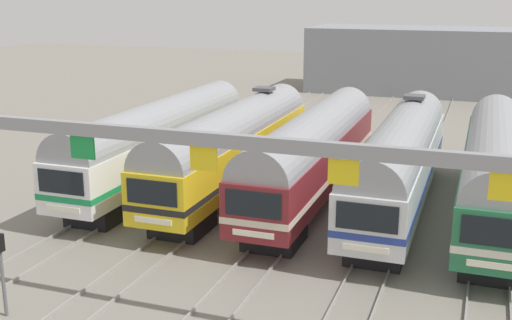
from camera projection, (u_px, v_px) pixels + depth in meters
name	position (u px, v px, depth m)	size (l,w,h in m)	color
ground_plane	(312.00, 201.00, 33.65)	(160.00, 160.00, 0.00)	gray
track_bed	(369.00, 133.00, 49.11)	(19.07, 70.00, 0.15)	gray
commuter_train_white	(160.00, 138.00, 35.82)	(2.88, 18.06, 4.77)	white
commuter_train_yellow	(233.00, 144.00, 34.39)	(2.88, 18.06, 5.05)	gold
commuter_train_maroon	(313.00, 151.00, 32.96)	(2.88, 18.06, 4.77)	maroon
commuter_train_silver	(400.00, 158.00, 31.53)	(2.88, 18.06, 5.05)	silver
commuter_train_green	(495.00, 166.00, 30.10)	(2.88, 18.06, 4.77)	#236B42
catenary_gantry	(204.00, 169.00, 20.01)	(22.80, 0.44, 6.97)	gray
yard_signal_mast	(0.00, 258.00, 21.27)	(0.28, 0.35, 2.99)	#59595E
maintenance_building	(450.00, 61.00, 67.86)	(29.13, 10.00, 6.79)	gray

